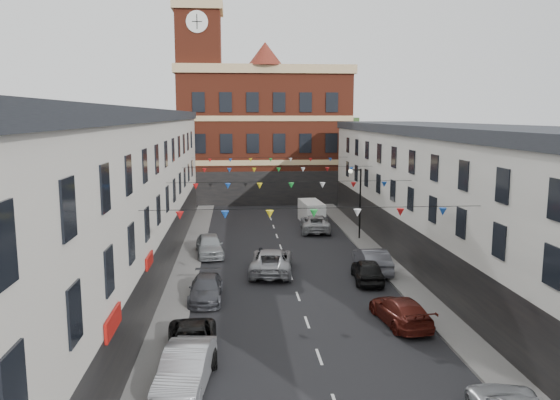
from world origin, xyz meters
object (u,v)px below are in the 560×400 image
object	(u,v)px
car_right_c	(400,311)
white_van	(311,212)
car_left_c	(191,342)
car_right_e	(372,260)
street_lamp	(357,194)
car_right_d	(368,270)
car_left_e	(210,245)
moving_car	(272,261)
car_left_d	(206,289)
pedestrian	(261,259)
car_right_f	(315,223)
car_left_b	(186,369)

from	to	relation	value
car_right_c	white_van	distance (m)	26.25
car_left_c	car_right_e	xyz separation A→B (m)	(11.00, 12.08, 0.16)
car_right_c	white_van	bearing A→B (deg)	-95.20
car_right_e	white_van	xyz separation A→B (m)	(-1.70, 17.09, 0.24)
street_lamp	car_right_d	world-z (taller)	street_lamp
car_left_e	moving_car	distance (m)	6.45
car_left_d	car_right_d	xyz separation A→B (m)	(9.93, 2.59, 0.08)
white_van	moving_car	bearing A→B (deg)	-110.65
white_van	pedestrian	xyz separation A→B (m)	(-5.69, -16.28, -0.23)
car_left_c	white_van	xyz separation A→B (m)	(9.30, 29.17, 0.39)
car_right_f	white_van	distance (m)	4.00
street_lamp	pedestrian	bearing A→B (deg)	-134.40
car_left_d	car_right_f	xyz separation A→B (m)	(8.85, 17.81, 0.10)
car_right_e	car_left_e	bearing A→B (deg)	-24.40
pedestrian	street_lamp	bearing A→B (deg)	56.05
car_right_f	moving_car	distance (m)	13.61
car_right_c	car_left_c	bearing A→B (deg)	9.17
moving_car	white_van	xyz separation A→B (m)	(5.00, 16.73, 0.24)
street_lamp	car_right_e	size ratio (longest dim) A/B	1.22
car_left_d	car_right_e	world-z (taller)	car_right_e
car_left_d	car_right_e	xyz separation A→B (m)	(10.75, 4.71, 0.16)
car_right_c	moving_car	distance (m)	11.15
car_left_d	moving_car	distance (m)	6.50
car_right_d	car_right_e	xyz separation A→B (m)	(0.83, 2.12, 0.08)
car_right_d	car_right_e	world-z (taller)	car_right_e
car_right_c	car_right_f	world-z (taller)	car_right_f
street_lamp	car_right_e	xyz separation A→B (m)	(-1.05, -9.43, -3.09)
car_left_d	car_left_b	bearing A→B (deg)	-90.49
white_van	car_right_e	bearing A→B (deg)	-88.34
car_left_e	car_right_c	size ratio (longest dim) A/B	1.01
street_lamp	white_van	distance (m)	8.63
car_right_f	car_left_e	bearing A→B (deg)	45.80
car_left_c	car_left_d	distance (m)	7.38
pedestrian	car_left_e	bearing A→B (deg)	140.09
car_left_e	white_van	size ratio (longest dim) A/B	1.00
car_right_e	car_left_b	bearing A→B (deg)	54.21
car_left_c	car_left_e	xyz separation A→B (m)	(0.00, 17.24, 0.16)
car_left_d	car_right_e	distance (m)	11.74
street_lamp	car_left_b	distance (m)	27.28
car_left_b	white_van	xyz separation A→B (m)	(9.30, 31.94, 0.25)
street_lamp	white_van	bearing A→B (deg)	109.74
car_left_d	car_left_e	xyz separation A→B (m)	(-0.25, 9.87, 0.16)
street_lamp	car_right_c	bearing A→B (deg)	-95.91
car_right_e	pedestrian	size ratio (longest dim) A/B	3.01
car_right_e	pedestrian	bearing A→B (deg)	-5.49
car_right_d	pedestrian	xyz separation A→B (m)	(-6.56, 2.93, 0.08)
car_left_e	moving_car	bearing A→B (deg)	-54.27
car_left_c	car_left_b	bearing A→B (deg)	-92.78
car_left_d	car_right_d	size ratio (longest dim) A/B	1.04
white_van	pedestrian	bearing A→B (deg)	-113.28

